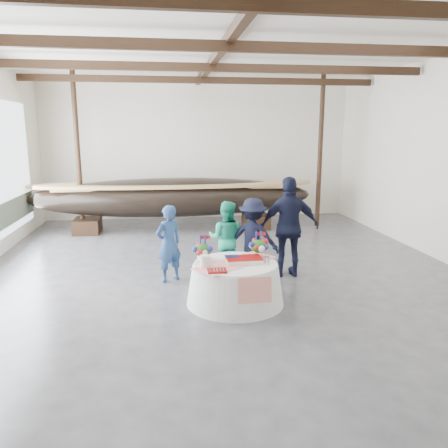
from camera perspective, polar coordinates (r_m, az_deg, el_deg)
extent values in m
cube|color=#3D3D42|center=(9.15, -0.25, -6.27)|extent=(10.00, 12.00, 0.01)
cube|color=silver|center=(14.66, -3.39, 9.62)|extent=(10.00, 0.02, 4.50)
cube|color=silver|center=(2.91, 15.40, -0.97)|extent=(10.00, 0.02, 4.50)
cube|color=white|center=(8.83, -0.28, 22.65)|extent=(10.00, 12.00, 0.01)
cube|color=black|center=(5.40, 5.16, 26.68)|extent=(9.80, 0.12, 0.18)
cube|color=black|center=(7.81, 0.76, 22.17)|extent=(9.80, 0.12, 0.18)
cube|color=black|center=(10.26, -1.45, 19.76)|extent=(9.80, 0.12, 0.18)
cube|color=black|center=(12.73, -2.76, 18.26)|extent=(9.80, 0.12, 0.18)
cube|color=black|center=(8.81, -0.28, 21.88)|extent=(0.15, 11.76, 0.15)
cylinder|color=black|center=(12.91, -18.55, 8.68)|extent=(0.14, 0.14, 4.50)
cylinder|color=black|center=(13.52, 12.44, 9.15)|extent=(0.14, 0.14, 4.50)
cube|color=black|center=(13.15, -17.40, -0.20)|extent=(0.72, 0.93, 0.41)
cube|color=black|center=(13.24, 4.18, 0.41)|extent=(0.72, 0.93, 0.41)
ellipsoid|color=black|center=(12.82, -6.65, 3.49)|extent=(8.24, 1.65, 1.13)
cube|color=#9E7A4C|center=(12.78, -6.69, 4.86)|extent=(6.59, 1.08, 0.06)
cone|color=silver|center=(7.47, 1.47, -7.82)|extent=(1.65, 1.65, 0.68)
cylinder|color=silver|center=(7.36, 1.49, -5.25)|extent=(1.40, 1.40, 0.04)
cube|color=red|center=(7.35, 1.49, -5.08)|extent=(1.55, 1.35, 0.01)
cube|color=white|center=(7.38, 2.59, -4.74)|extent=(0.60, 0.40, 0.07)
cylinder|color=white|center=(7.12, -2.48, -4.89)|extent=(0.18, 0.18, 0.19)
cylinder|color=white|center=(7.56, -2.85, -3.73)|extent=(0.18, 0.18, 0.23)
cube|color=maroon|center=(6.90, -0.92, -6.13)|extent=(0.30, 0.24, 0.03)
cone|color=silver|center=(7.32, 5.63, -4.74)|extent=(0.09, 0.09, 0.12)
imported|color=navy|center=(8.49, -7.24, -2.54)|extent=(0.66, 0.59, 1.50)
imported|color=#20A580|center=(8.77, 0.29, -1.91)|extent=(0.90, 0.80, 1.52)
imported|color=black|center=(8.68, 3.80, -1.85)|extent=(1.18, 0.94, 1.59)
imported|color=black|center=(8.77, 8.53, -0.40)|extent=(1.19, 0.52, 2.01)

